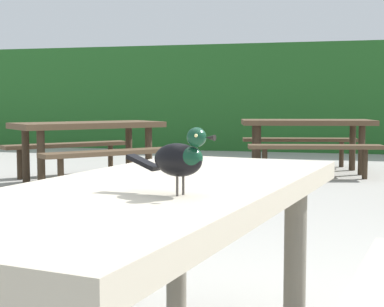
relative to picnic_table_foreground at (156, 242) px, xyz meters
name	(u,v)px	position (x,y,z in m)	size (l,w,h in m)	color
hedge_wall	(334,98)	(0.34, 10.49, 0.51)	(28.00, 1.21, 2.14)	#235B23
picnic_table_foreground	(156,242)	(0.00, 0.00, 0.00)	(1.94, 1.96, 0.74)	#B2A893
bird_grackle	(181,157)	(0.14, -0.20, 0.29)	(0.28, 0.13, 0.18)	black
picnic_table_mid_left	(307,133)	(0.05, 6.65, 0.00)	(2.03, 2.01, 0.74)	brown
picnic_table_far_centre	(88,137)	(-2.50, 4.98, 0.00)	(2.39, 2.39, 0.74)	brown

